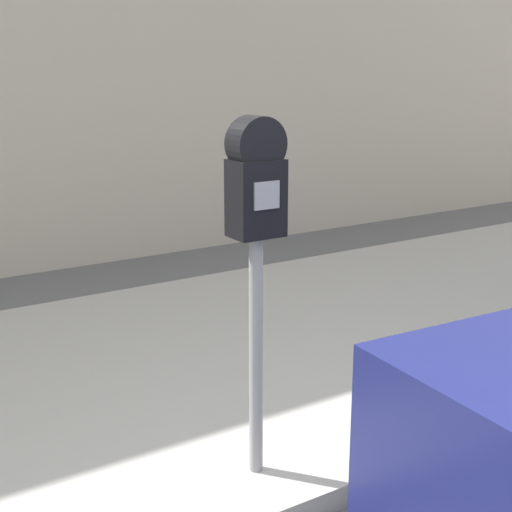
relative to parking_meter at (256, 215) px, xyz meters
name	(u,v)px	position (x,y,z in m)	size (l,w,h in m)	color
sidewalk	(171,374)	(0.15, 1.11, -1.10)	(24.00, 2.80, 0.10)	#ADAAA3
parking_meter	(256,215)	(0.00, 0.00, 0.00)	(0.20, 0.14, 1.41)	gray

